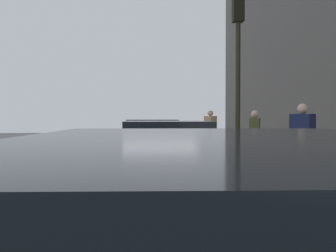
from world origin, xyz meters
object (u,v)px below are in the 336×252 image
object	(u,v)px
pedestrian_olive_coat	(255,137)
traffic_light_pole	(238,53)
parked_car_silver	(165,158)
parked_car_green	(152,142)
pedestrian_tan_coat	(210,131)
pedestrian_navy_coat	(302,141)

from	to	relation	value
pedestrian_olive_coat	traffic_light_pole	bearing A→B (deg)	151.95
parked_car_silver	parked_car_green	distance (m)	5.34
pedestrian_tan_coat	parked_car_green	bearing A→B (deg)	132.12
pedestrian_navy_coat	traffic_light_pole	size ratio (longest dim) A/B	0.39
parked_car_green	traffic_light_pole	xyz separation A→B (m)	(-3.86, -1.98, 2.38)
parked_car_silver	parked_car_green	size ratio (longest dim) A/B	0.93
pedestrian_olive_coat	traffic_light_pole	distance (m)	2.91
traffic_light_pole	parked_car_silver	bearing A→B (deg)	128.47
parked_car_silver	traffic_light_pole	xyz separation A→B (m)	(1.47, -1.85, 2.38)
pedestrian_navy_coat	traffic_light_pole	xyz separation A→B (m)	(1.06, 1.17, 2.07)
traffic_light_pole	pedestrian_olive_coat	bearing A→B (deg)	-28.05
parked_car_silver	pedestrian_tan_coat	world-z (taller)	pedestrian_tan_coat
pedestrian_olive_coat	parked_car_silver	bearing A→B (deg)	139.19
parked_car_green	pedestrian_tan_coat	distance (m)	3.20
parked_car_green	pedestrian_navy_coat	size ratio (longest dim) A/B	2.74
pedestrian_olive_coat	pedestrian_tan_coat	bearing A→B (deg)	7.42
pedestrian_olive_coat	pedestrian_navy_coat	bearing A→B (deg)	-175.32
pedestrian_olive_coat	traffic_light_pole	xyz separation A→B (m)	(-1.76, 0.94, 2.12)
pedestrian_navy_coat	parked_car_silver	bearing A→B (deg)	97.73
parked_car_green	traffic_light_pole	size ratio (longest dim) A/B	1.08
parked_car_green	pedestrian_navy_coat	world-z (taller)	pedestrian_navy_coat
pedestrian_olive_coat	traffic_light_pole	world-z (taller)	traffic_light_pole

